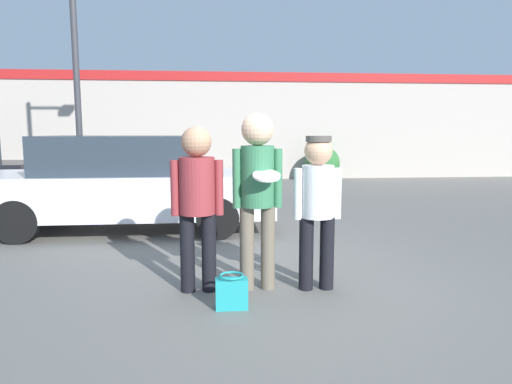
% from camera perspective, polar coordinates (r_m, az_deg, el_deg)
% --- Properties ---
extents(ground_plane, '(56.00, 56.00, 0.00)m').
position_cam_1_polar(ground_plane, '(5.16, 2.54, -11.06)').
color(ground_plane, '#66635E').
extents(storefront_building, '(24.00, 0.22, 3.56)m').
position_cam_1_polar(storefront_building, '(15.48, -2.90, 8.30)').
color(storefront_building, '#B2A89E').
rests_on(storefront_building, ground).
extents(person_left, '(0.53, 0.36, 1.70)m').
position_cam_1_polar(person_left, '(4.65, -7.37, -0.28)').
color(person_left, black).
rests_on(person_left, ground).
extents(person_middle_with_frisbee, '(0.51, 0.56, 1.83)m').
position_cam_1_polar(person_middle_with_frisbee, '(4.67, 0.20, 0.99)').
color(person_middle_with_frisbee, '#665B4C').
rests_on(person_middle_with_frisbee, ground).
extents(person_right, '(0.50, 0.33, 1.60)m').
position_cam_1_polar(person_right, '(4.73, 7.70, -0.94)').
color(person_right, black).
rests_on(person_right, ground).
extents(parked_car_near, '(4.76, 1.77, 1.57)m').
position_cam_1_polar(parked_car_near, '(7.85, -15.92, 1.02)').
color(parked_car_near, silver).
rests_on(parked_car_near, ground).
extents(street_lamp, '(1.40, 0.35, 6.36)m').
position_cam_1_polar(street_lamp, '(9.74, -20.51, 20.42)').
color(street_lamp, '#38383D').
rests_on(street_lamp, ground).
extents(shrub, '(1.14, 1.14, 1.14)m').
position_cam_1_polar(shrub, '(15.18, 8.29, 3.56)').
color(shrub, '#2D6B33').
rests_on(shrub, ground).
extents(handbag, '(0.30, 0.23, 0.33)m').
position_cam_1_polar(handbag, '(4.37, -3.06, -12.40)').
color(handbag, teal).
rests_on(handbag, ground).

